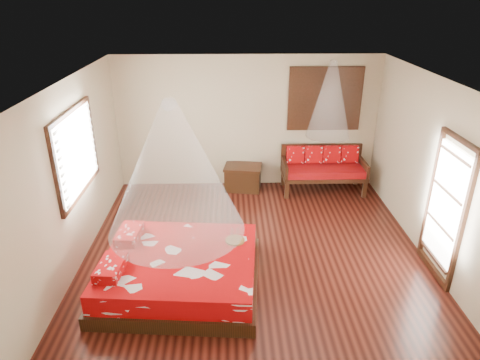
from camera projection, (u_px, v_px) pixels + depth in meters
name	position (u px, v px, depth m)	size (l,w,h in m)	color
room	(255.00, 174.00, 6.50)	(5.54, 5.54, 2.84)	black
bed	(179.00, 270.00, 6.18)	(2.38, 2.19, 0.65)	black
daybed	(323.00, 167.00, 9.07)	(1.74, 0.77, 0.94)	black
storage_chest	(243.00, 177.00, 9.20)	(0.85, 0.67, 0.53)	black
shutter_panel	(325.00, 99.00, 8.81)	(1.52, 0.06, 1.32)	black
window_left	(77.00, 153.00, 6.50)	(0.10, 1.74, 1.34)	black
glazed_door	(445.00, 210.00, 6.16)	(0.08, 1.02, 2.16)	black
wine_tray	(235.00, 238.00, 6.42)	(0.29, 0.29, 0.23)	brown
mosquito_net_main	(174.00, 169.00, 5.53)	(1.85, 1.85, 1.80)	white
mosquito_net_daybed	(330.00, 100.00, 8.35)	(0.87, 0.87, 1.50)	white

